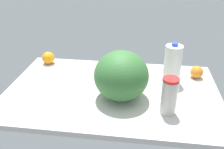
# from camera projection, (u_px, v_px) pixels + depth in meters

# --- Properties ---
(countertop) EXTENTS (1.20, 0.76, 0.03)m
(countertop) POSITION_uv_depth(u_px,v_px,m) (112.00, 92.00, 1.43)
(countertop) COLOR beige
(countertop) RESTS_ON ground
(milk_jug) EXTENTS (0.10, 0.10, 0.25)m
(milk_jug) POSITION_uv_depth(u_px,v_px,m) (172.00, 64.00, 1.45)
(milk_jug) COLOR white
(milk_jug) RESTS_ON countertop
(tumbler_cup) EXTENTS (0.08, 0.08, 0.19)m
(tumbler_cup) POSITION_uv_depth(u_px,v_px,m) (169.00, 96.00, 1.19)
(tumbler_cup) COLOR beige
(tumbler_cup) RESTS_ON countertop
(watermelon) EXTENTS (0.29, 0.29, 0.26)m
(watermelon) POSITION_uv_depth(u_px,v_px,m) (121.00, 76.00, 1.29)
(watermelon) COLOR #397337
(watermelon) RESTS_ON countertop
(orange_beside_bowl) EXTENTS (0.08, 0.08, 0.08)m
(orange_beside_bowl) POSITION_uv_depth(u_px,v_px,m) (48.00, 58.00, 1.72)
(orange_beside_bowl) COLOR orange
(orange_beside_bowl) RESTS_ON countertop
(orange_by_jug) EXTENTS (0.08, 0.08, 0.08)m
(orange_by_jug) POSITION_uv_depth(u_px,v_px,m) (197.00, 72.00, 1.53)
(orange_by_jug) COLOR orange
(orange_by_jug) RESTS_ON countertop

